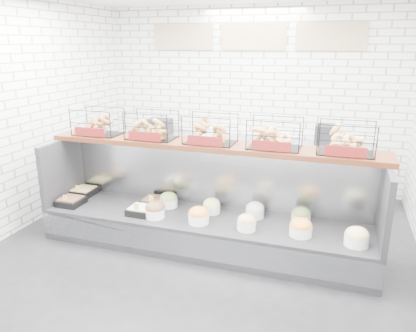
% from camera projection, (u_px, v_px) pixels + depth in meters
% --- Properties ---
extents(ground, '(5.50, 5.50, 0.00)m').
position_uv_depth(ground, '(196.00, 258.00, 4.73)').
color(ground, black).
rests_on(ground, ground).
extents(room_shell, '(5.02, 5.51, 3.01)m').
position_uv_depth(room_shell, '(213.00, 74.00, 4.68)').
color(room_shell, white).
rests_on(room_shell, ground).
extents(display_case, '(4.00, 0.90, 1.20)m').
position_uv_depth(display_case, '(206.00, 220.00, 4.95)').
color(display_case, black).
rests_on(display_case, ground).
extents(bagel_shelf, '(4.10, 0.50, 0.40)m').
position_uv_depth(bagel_shelf, '(211.00, 133.00, 4.80)').
color(bagel_shelf, '#3B190C').
rests_on(bagel_shelf, display_case).
extents(prep_counter, '(4.00, 0.60, 1.20)m').
position_uv_depth(prep_counter, '(245.00, 163.00, 6.80)').
color(prep_counter, '#93969B').
rests_on(prep_counter, ground).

